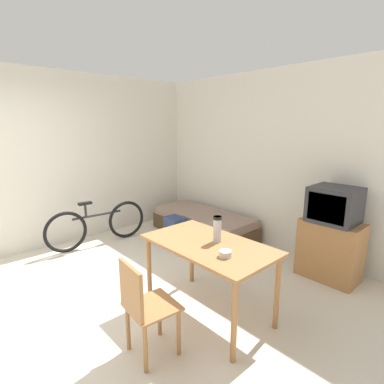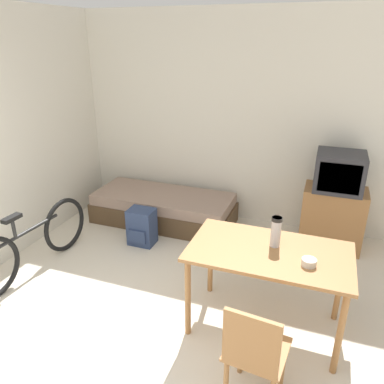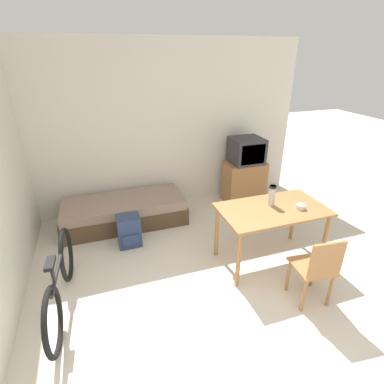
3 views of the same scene
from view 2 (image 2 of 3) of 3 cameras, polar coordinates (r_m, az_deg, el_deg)
wall_back at (r=4.96m, az=5.18°, el=10.84°), size 4.94×0.06×2.70m
wall_left at (r=4.54m, az=-26.67°, el=7.41°), size 0.06×4.32×2.70m
daybed at (r=5.10m, az=-4.33°, el=-2.46°), size 1.89×0.79×0.41m
tv at (r=4.66m, az=20.88°, el=-1.56°), size 0.70×0.49×1.17m
dining_table at (r=3.16m, az=11.61°, el=-10.14°), size 1.30×0.74×0.77m
wooden_chair at (r=2.65m, az=9.43°, el=-23.00°), size 0.43×0.43×0.85m
bicycle at (r=4.34m, az=-23.22°, el=-7.26°), size 0.17×1.63×0.73m
thermos_flask at (r=3.11m, az=12.68°, el=-5.72°), size 0.09×0.09×0.26m
mate_bowl at (r=2.98m, az=17.39°, el=-10.18°), size 0.11×0.11×0.05m
backpack at (r=4.59m, az=-7.67°, el=-5.29°), size 0.31×0.27×0.45m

